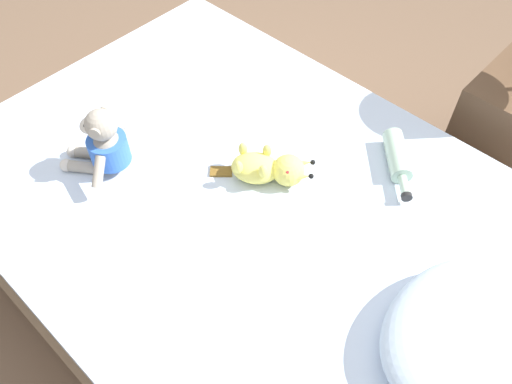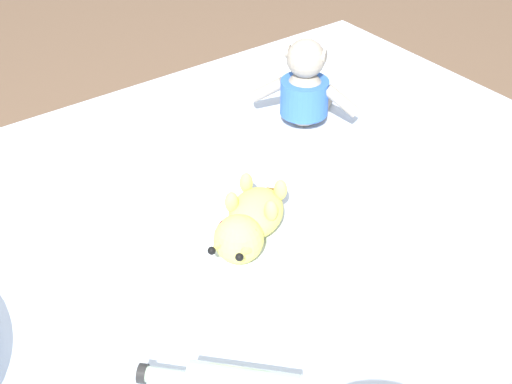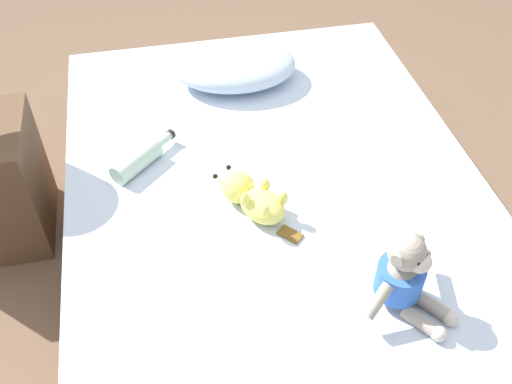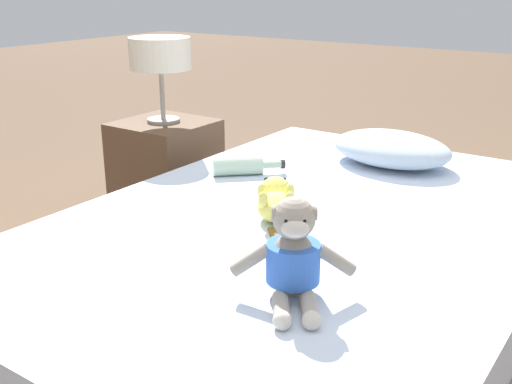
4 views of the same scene
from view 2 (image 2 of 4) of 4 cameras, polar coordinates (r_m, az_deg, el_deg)
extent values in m
plane|color=brown|center=(1.88, -3.10, -11.87)|extent=(16.00, 16.00, 0.00)
cube|color=#846647|center=(1.80, -3.22, -9.48)|extent=(1.35, 2.00, 0.22)
cube|color=silver|center=(1.67, -3.44, -4.72)|extent=(1.31, 1.94, 0.17)
ellipsoid|color=#9E9384|center=(1.92, 3.66, 7.03)|extent=(0.15, 0.15, 0.15)
cylinder|color=blue|center=(1.92, 3.66, 7.16)|extent=(0.17, 0.17, 0.09)
sphere|color=#9E9384|center=(1.87, 3.78, 10.02)|extent=(0.10, 0.10, 0.10)
ellipsoid|color=beige|center=(1.91, 4.10, 10.32)|extent=(0.08, 0.07, 0.04)
sphere|color=black|center=(1.91, 3.57, 10.80)|extent=(0.01, 0.01, 0.01)
sphere|color=black|center=(1.90, 4.64, 10.64)|extent=(0.01, 0.01, 0.01)
cylinder|color=#9E9384|center=(1.88, 2.44, 10.55)|extent=(0.02, 0.03, 0.03)
cylinder|color=#9E9384|center=(1.86, 5.17, 10.14)|extent=(0.02, 0.03, 0.03)
cylinder|color=#9E9384|center=(1.94, 0.92, 7.72)|extent=(0.09, 0.08, 0.08)
cylinder|color=#9E9384|center=(1.90, 6.47, 6.84)|extent=(0.09, 0.08, 0.08)
cylinder|color=#9E9384|center=(2.04, 3.49, 6.95)|extent=(0.09, 0.10, 0.04)
cylinder|color=#9E9384|center=(2.03, 5.13, 6.68)|extent=(0.09, 0.10, 0.04)
sphere|color=beige|center=(2.08, 3.86, 7.57)|extent=(0.04, 0.04, 0.04)
sphere|color=beige|center=(2.07, 5.47, 7.31)|extent=(0.04, 0.04, 0.04)
ellipsoid|color=#EAE066|center=(1.57, 0.01, -1.58)|extent=(0.17, 0.19, 0.08)
sphere|color=#EAE066|center=(1.49, -1.31, -3.57)|extent=(0.10, 0.10, 0.10)
cone|color=#EAE066|center=(1.45, -0.87, -4.50)|extent=(0.06, 0.07, 0.05)
sphere|color=black|center=(1.42, -1.27, -4.93)|extent=(0.02, 0.02, 0.02)
cone|color=#EAE066|center=(1.46, -2.94, -4.02)|extent=(0.06, 0.07, 0.05)
sphere|color=black|center=(1.44, -3.36, -4.44)|extent=(0.02, 0.02, 0.02)
sphere|color=red|center=(1.47, -0.23, -2.98)|extent=(0.02, 0.02, 0.02)
sphere|color=red|center=(1.48, -2.41, -2.50)|extent=(0.02, 0.02, 0.02)
ellipsoid|color=#EAE066|center=(1.52, 1.13, -1.40)|extent=(0.04, 0.04, 0.05)
ellipsoid|color=#EAE066|center=(1.54, -1.84, -0.78)|extent=(0.04, 0.04, 0.05)
ellipsoid|color=#EAE066|center=(1.57, 1.86, 0.17)|extent=(0.04, 0.04, 0.05)
ellipsoid|color=#EAE066|center=(1.59, -0.74, 0.69)|extent=(0.04, 0.04, 0.05)
cube|color=brown|center=(1.68, 1.26, -0.49)|extent=(0.08, 0.08, 0.01)
cylinder|color=#B2D1B7|center=(1.27, -6.69, -13.68)|extent=(0.07, 0.07, 0.03)
cylinder|color=black|center=(1.28, -8.52, -13.37)|extent=(0.03, 0.03, 0.03)
camera|label=1|loc=(1.77, -44.40, 35.47)|focal=35.70mm
camera|label=3|loc=(2.06, 40.97, 36.81)|focal=40.70mm
camera|label=4|loc=(2.93, 13.54, 28.71)|focal=43.43mm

